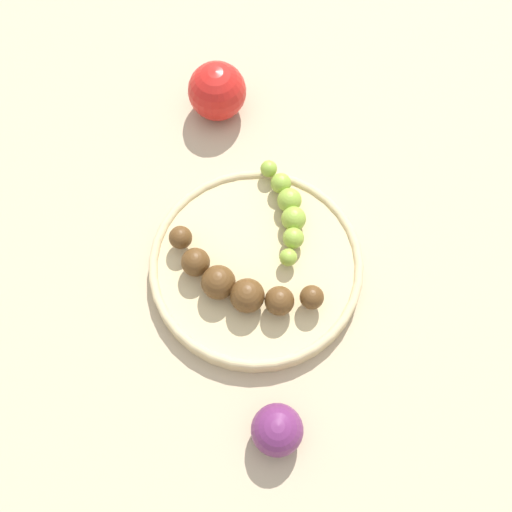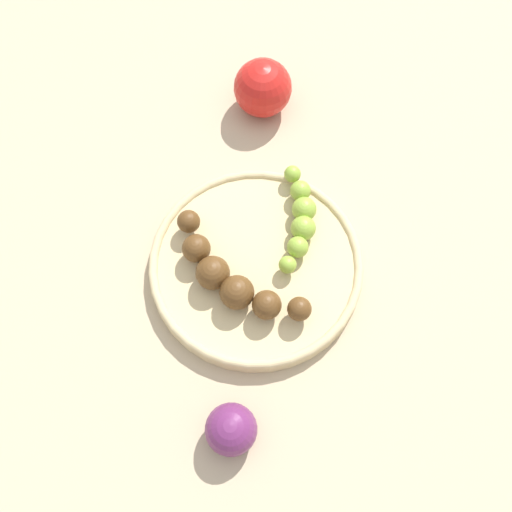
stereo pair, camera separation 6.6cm
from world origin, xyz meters
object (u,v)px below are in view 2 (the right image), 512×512
(fruit_bowl, at_px, (256,265))
(banana_green, at_px, (300,218))
(banana_overripe, at_px, (230,277))
(apple_red, at_px, (263,88))
(plum_purple, at_px, (231,429))

(fruit_bowl, relative_size, banana_green, 2.09)
(fruit_bowl, xyz_separation_m, banana_green, (0.07, -0.01, 0.02))
(banana_overripe, height_order, apple_red, apple_red)
(plum_purple, distance_m, apple_red, 0.41)
(fruit_bowl, bearing_deg, banana_green, -7.40)
(banana_green, height_order, apple_red, apple_red)
(banana_overripe, bearing_deg, banana_green, 173.79)
(apple_red, bearing_deg, fruit_bowl, -143.91)
(banana_green, bearing_deg, apple_red, 106.84)
(banana_overripe, relative_size, banana_green, 1.60)
(banana_green, height_order, plum_purple, plum_purple)
(banana_overripe, distance_m, plum_purple, 0.16)
(banana_green, relative_size, apple_red, 1.58)
(fruit_bowl, distance_m, apple_red, 0.23)
(fruit_bowl, height_order, banana_green, banana_green)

